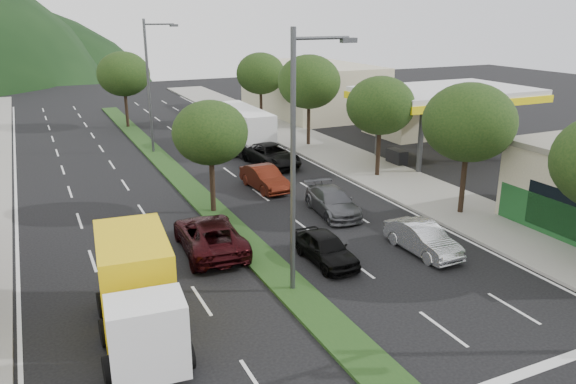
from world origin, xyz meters
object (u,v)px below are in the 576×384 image
tree_med_near (210,133)px  tree_med_far (123,74)px  streetlight_mid (151,80)px  box_truck (137,293)px  tree_r_e (261,74)px  suv_maroon (210,235)px  tree_r_c (381,106)px  motorhome (243,127)px  streetlight_near (298,152)px  car_queue_b (332,202)px  tree_r_b (469,122)px  car_queue_f (228,130)px  car_queue_e (231,143)px  car_queue_a (326,248)px  sedan_silver (423,238)px  car_queue_d (272,155)px  car_queue_c (265,178)px  tree_r_d (309,82)px

tree_med_near → tree_med_far: (0.00, 26.00, 0.58)m
streetlight_mid → box_truck: bearing=-103.7°
tree_r_e → suv_maroon: 30.53m
tree_r_c → motorhome: size_ratio=0.76×
streetlight_near → car_queue_b: 10.26m
tree_r_b → tree_r_c: size_ratio=1.07×
tree_r_c → car_queue_f: (-4.90, 15.66, -4.03)m
box_truck → motorhome: (12.87, 23.96, 0.19)m
car_queue_b → streetlight_near: bearing=-121.4°
tree_r_b → car_queue_e: (-6.42, 18.66, -4.31)m
car_queue_a → car_queue_e: (3.14, 20.90, 0.05)m
sedan_silver → car_queue_d: bearing=89.2°
tree_med_near → tree_r_e: bearing=61.4°
tree_med_far → car_queue_a: 34.59m
tree_med_near → car_queue_c: (4.17, 2.66, -3.71)m
streetlight_mid → car_queue_f: (6.89, 2.66, -4.86)m
car_queue_c → car_queue_d: size_ratio=0.80×
tree_r_e → streetlight_mid: (-11.79, -7.00, 0.69)m
suv_maroon → car_queue_f: size_ratio=1.13×
streetlight_near → tree_med_far: bearing=90.3°
car_queue_a → car_queue_d: (4.38, 15.90, 0.09)m
tree_med_far → car_queue_d: (6.82, -18.34, -4.24)m
tree_r_d → tree_med_near: tree_r_d is taller
box_truck → motorhome: size_ratio=0.80×
tree_r_b → streetlight_near: (-11.79, -4.00, 0.55)m
streetlight_near → car_queue_e: 23.80m
streetlight_near → suv_maroon: size_ratio=1.78×
streetlight_near → suv_maroon: (-1.97, 5.06, -4.80)m
tree_r_d → tree_med_far: bearing=130.6°
car_queue_b → motorhome: (1.04, 16.29, 1.05)m
car_queue_e → car_queue_d: bearing=-70.9°
car_queue_b → box_truck: 14.12m
tree_r_d → car_queue_c: (-7.83, -9.34, -4.46)m
tree_r_d → box_truck: 29.13m
box_truck → tree_med_far: bearing=-94.2°
motorhome → tree_med_near: bearing=-116.0°
suv_maroon → car_queue_a: bearing=146.1°
tree_med_near → box_truck: (-6.04, -10.59, -2.89)m
tree_r_b → sedan_silver: (-5.07, -3.19, -4.35)m
car_queue_b → motorhome: 16.36m
tree_med_near → streetlight_near: streetlight_near is taller
tree_r_b → suv_maroon: size_ratio=1.23×
tree_r_b → tree_r_e: size_ratio=1.03×
tree_r_e → sedan_silver: 31.88m
tree_r_b → tree_r_c: 8.01m
tree_r_d → streetlight_mid: size_ratio=0.72×
streetlight_near → motorhome: bearing=74.2°
tree_med_far → car_queue_b: tree_med_far is taller
streetlight_mid → motorhome: bearing=-13.8°
tree_med_near → box_truck: tree_med_near is taller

